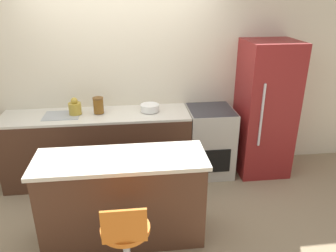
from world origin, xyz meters
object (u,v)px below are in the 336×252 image
at_px(refrigerator, 265,109).
at_px(kettle, 75,107).
at_px(mixing_bowl, 150,108).
at_px(stool_chair, 126,246).
at_px(oven_range, 209,141).

relative_size(refrigerator, kettle, 8.36).
distance_m(kettle, mixing_bowl, 0.94).
relative_size(stool_chair, mixing_bowl, 3.84).
xyz_separation_m(stool_chair, kettle, (-0.61, 1.88, 0.57)).
relative_size(refrigerator, mixing_bowl, 7.57).
relative_size(oven_range, stool_chair, 1.02).
bearing_deg(oven_range, mixing_bowl, 178.31).
relative_size(oven_range, kettle, 4.32).
xyz_separation_m(oven_range, mixing_bowl, (-0.81, 0.02, 0.51)).
bearing_deg(refrigerator, oven_range, 178.78).
height_order(refrigerator, mixing_bowl, refrigerator).
height_order(oven_range, kettle, kettle).
bearing_deg(refrigerator, stool_chair, -135.53).
xyz_separation_m(kettle, mixing_bowl, (0.94, 0.00, -0.04)).
bearing_deg(mixing_bowl, refrigerator, -1.46).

